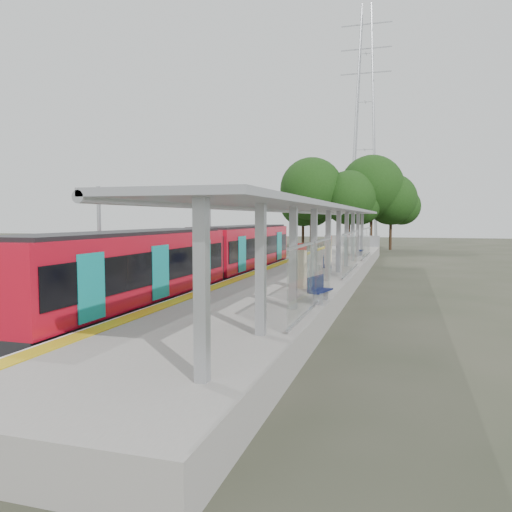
{
  "coord_description": "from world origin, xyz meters",
  "views": [
    {
      "loc": [
        5.65,
        -10.62,
        4.12
      ],
      "look_at": [
        -1.2,
        12.24,
        2.3
      ],
      "focal_mm": 35.0,
      "sensor_mm": 36.0,
      "label": 1
    }
  ],
  "objects": [
    {
      "name": "platform",
      "position": [
        0.0,
        20.0,
        0.5
      ],
      "size": [
        6.0,
        50.0,
        1.0
      ],
      "primitive_type": "cube",
      "color": "gray",
      "rests_on": "ground"
    },
    {
      "name": "info_pillar_far",
      "position": [
        0.41,
        25.05,
        1.8
      ],
      "size": [
        0.41,
        0.41,
        1.84
      ],
      "rotation": [
        0.0,
        0.0,
        -0.09
      ],
      "color": "beige",
      "rests_on": "platform"
    },
    {
      "name": "train",
      "position": [
        -4.5,
        13.23,
        2.05
      ],
      "size": [
        2.74,
        27.6,
        3.62
      ],
      "color": "black",
      "rests_on": "ground"
    },
    {
      "name": "litter_bin",
      "position": [
        1.65,
        12.27,
        1.47
      ],
      "size": [
        0.48,
        0.48,
        0.94
      ],
      "primitive_type": "cylinder",
      "rotation": [
        0.0,
        0.0,
        0.05
      ],
      "color": "#9EA0A5",
      "rests_on": "platform"
    },
    {
      "name": "trackbed",
      "position": [
        -4.5,
        20.0,
        0.12
      ],
      "size": [
        3.0,
        70.0,
        0.24
      ],
      "primitive_type": "cube",
      "color": "#59544C",
      "rests_on": "ground"
    },
    {
      "name": "tree_cluster",
      "position": [
        -1.62,
        53.9,
        7.27
      ],
      "size": [
        17.59,
        11.8,
        12.17
      ],
      "color": "#382316",
      "rests_on": "ground"
    },
    {
      "name": "catenary_masts",
      "position": [
        -6.22,
        19.0,
        2.91
      ],
      "size": [
        2.08,
        48.16,
        5.4
      ],
      "color": "#9EA0A5",
      "rests_on": "ground"
    },
    {
      "name": "bench_far",
      "position": [
        1.99,
        31.54,
        1.51
      ],
      "size": [
        0.5,
        1.44,
        0.97
      ],
      "rotation": [
        0.0,
        0.0,
        -0.05
      ],
      "color": "#0F194E",
      "rests_on": "platform"
    },
    {
      "name": "ground",
      "position": [
        0.0,
        0.0,
        0.0
      ],
      "size": [
        200.0,
        200.0,
        0.0
      ],
      "primitive_type": "plane",
      "color": "#474438",
      "rests_on": "ground"
    },
    {
      "name": "canopy",
      "position": [
        1.61,
        16.19,
        4.2
      ],
      "size": [
        3.27,
        38.0,
        3.66
      ],
      "color": "#9EA0A5",
      "rests_on": "platform"
    },
    {
      "name": "pylon",
      "position": [
        -1.0,
        73.0,
        19.0
      ],
      "size": [
        8.0,
        4.0,
        38.0
      ],
      "primitive_type": null,
      "color": "#9EA0A5",
      "rests_on": "ground"
    },
    {
      "name": "tactile_strip",
      "position": [
        -2.55,
        20.0,
        1.01
      ],
      "size": [
        0.6,
        50.0,
        0.02
      ],
      "primitive_type": "cube",
      "color": "gold",
      "rests_on": "platform"
    },
    {
      "name": "bench_mid",
      "position": [
        1.4,
        17.06,
        1.53
      ],
      "size": [
        0.68,
        1.53,
        1.01
      ],
      "rotation": [
        0.0,
        0.0,
        0.16
      ],
      "color": "#0F194E",
      "rests_on": "platform"
    },
    {
      "name": "end_fence",
      "position": [
        0.0,
        44.95,
        1.6
      ],
      "size": [
        6.0,
        0.1,
        1.2
      ],
      "primitive_type": "cube",
      "color": "#9EA0A5",
      "rests_on": "platform"
    },
    {
      "name": "bench_near",
      "position": [
        2.61,
        7.55,
        1.52
      ],
      "size": [
        0.75,
        1.5,
        0.99
      ],
      "rotation": [
        0.0,
        0.0,
        -0.22
      ],
      "color": "#0F194E",
      "rests_on": "platform"
    },
    {
      "name": "info_pillar_near",
      "position": [
        1.28,
        11.04,
        1.87
      ],
      "size": [
        0.45,
        0.45,
        2.0
      ],
      "rotation": [
        0.0,
        0.0,
        0.26
      ],
      "color": "beige",
      "rests_on": "platform"
    }
  ]
}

